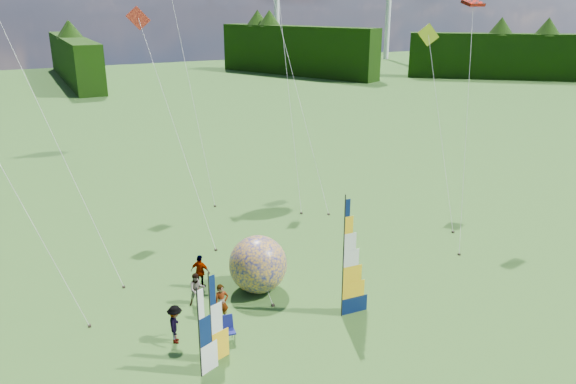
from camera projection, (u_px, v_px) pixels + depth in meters
name	position (u px, v px, depth m)	size (l,w,h in m)	color
ground	(356.00, 350.00, 22.05)	(220.00, 220.00, 0.00)	#5B8235
treeline_ring	(360.00, 258.00, 20.76)	(210.00, 210.00, 8.00)	black
feather_banner_main	(343.00, 260.00, 23.56)	(1.45, 0.10, 5.39)	#081947
side_banner_left	(211.00, 321.00, 20.65)	(1.02, 0.10, 3.66)	yellow
side_banner_far	(199.00, 335.00, 19.93)	(1.03, 0.10, 3.52)	white
bol_inflatable	(258.00, 264.00, 26.15)	(2.72, 2.72, 2.72)	navy
spectator_a	(222.00, 303.00, 23.81)	(0.62, 0.41, 1.70)	#66594C
spectator_b	(197.00, 289.00, 25.11)	(0.75, 0.37, 1.54)	#66594C
spectator_c	(175.00, 324.00, 22.32)	(1.05, 0.39, 1.62)	#66594C
spectator_d	(200.00, 272.00, 26.58)	(0.99, 0.40, 1.68)	#66594C
camp_chair	(228.00, 330.00, 22.43)	(0.62, 0.62, 1.07)	#0F1555
kite_whale	(284.00, 28.00, 38.19)	(4.06, 17.29, 22.44)	black
kite_rainbow_delta	(46.00, 102.00, 26.35)	(9.08, 12.33, 16.98)	red
kite_parafoil	(468.00, 112.00, 31.04)	(7.26, 8.27, 14.40)	#C10C00
small_kite_red	(175.00, 120.00, 31.76)	(3.83, 10.38, 13.21)	red
small_kite_orange	(286.00, 58.00, 37.12)	(4.25, 10.73, 18.80)	orange
small_kite_yellow	(441.00, 119.00, 34.74)	(5.36, 9.47, 12.16)	yellow
small_kite_pink	(1.00, 158.00, 22.51)	(6.73, 7.21, 14.08)	#FF2F92
small_kite_green	(182.00, 41.00, 37.72)	(3.05, 11.59, 20.86)	#19C111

